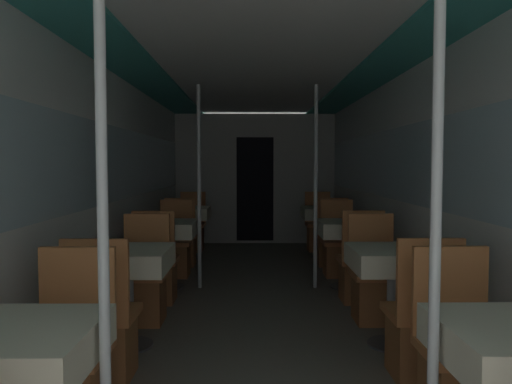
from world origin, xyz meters
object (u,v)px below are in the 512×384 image
(chair_left_near_3, at_px, (182,245))
(chair_right_far_1, at_px, (374,289))
(support_pole_right_0, at_px, (436,229))
(chair_left_near_1, at_px, (104,336))
(chair_right_near_1, at_px, (420,335))
(support_pole_right_2, at_px, (316,187))
(chair_right_near_2, at_px, (359,273))
(dining_table_right_2, at_px, (348,232))
(chair_right_far_0, at_px, (460,375))
(dining_table_left_1, at_px, (126,265))
(support_pole_left_0, at_px, (103,230))
(chair_right_far_2, at_px, (338,252))
(dining_table_left_0, at_px, (12,357))
(chair_left_far_3, at_px, (192,233))
(dining_table_left_2, at_px, (167,232))
(dining_table_right_3, at_px, (324,215))
(chair_right_far_3, at_px, (319,233))
(chair_left_far_1, at_px, (144,289))
(chair_left_far_2, at_px, (175,253))
(dining_table_right_1, at_px, (394,264))
(support_pole_left_2, at_px, (199,187))
(chair_left_near_2, at_px, (157,274))
(dining_table_left_3, at_px, (187,216))

(chair_left_near_3, xyz_separation_m, chair_right_far_1, (2.01, -2.40, 0.00))
(support_pole_right_0, bearing_deg, chair_left_near_1, 144.01)
(chair_right_near_1, height_order, support_pole_right_2, support_pole_right_2)
(chair_right_near_2, bearing_deg, dining_table_right_2, 90.00)
(chair_right_far_0, bearing_deg, dining_table_left_1, -30.76)
(support_pole_left_0, distance_m, chair_right_far_2, 4.56)
(dining_table_right_2, bearing_deg, dining_table_left_0, -119.37)
(support_pole_left_0, distance_m, chair_left_near_1, 1.51)
(chair_left_near_1, height_order, chair_right_far_2, same)
(chair_left_far_3, bearing_deg, dining_table_left_2, 90.00)
(chair_right_far_0, distance_m, support_pole_right_0, 1.09)
(dining_table_right_3, bearing_deg, dining_table_left_1, -119.37)
(chair_left_near_1, bearing_deg, support_pole_right_0, -35.99)
(dining_table_right_3, bearing_deg, chair_right_far_3, 90.00)
(chair_left_near_3, bearing_deg, chair_left_far_1, -90.00)
(dining_table_left_1, distance_m, dining_table_left_2, 1.79)
(dining_table_left_2, bearing_deg, chair_right_near_2, -16.34)
(chair_right_far_0, bearing_deg, chair_right_near_1, -90.00)
(chair_left_far_3, bearing_deg, dining_table_right_3, 163.66)
(chair_right_near_1, height_order, dining_table_right_2, chair_right_near_1)
(chair_right_far_0, bearing_deg, chair_left_far_2, -60.63)
(chair_left_far_3, bearing_deg, chair_right_far_3, -180.00)
(dining_table_left_2, xyz_separation_m, chair_right_far_0, (2.01, -2.99, -0.34))
(dining_table_left_0, relative_size, chair_left_far_1, 0.80)
(chair_left_near_1, height_order, dining_table_right_1, chair_left_near_1)
(chair_left_far_1, xyz_separation_m, chair_right_far_0, (2.01, -1.79, 0.00))
(chair_right_far_2, bearing_deg, chair_left_far_3, -41.62)
(support_pole_left_0, distance_m, dining_table_right_1, 2.49)
(dining_table_left_2, xyz_separation_m, chair_left_near_3, (-0.00, 1.20, -0.34))
(chair_left_near_1, xyz_separation_m, chair_left_far_1, (0.00, 1.18, 0.00))
(support_pole_left_0, distance_m, dining_table_left_1, 1.89)
(dining_table_left_2, distance_m, support_pole_left_2, 0.62)
(support_pole_right_0, distance_m, chair_right_near_1, 1.51)
(dining_table_right_1, bearing_deg, chair_right_far_1, 90.00)
(chair_left_far_2, bearing_deg, chair_right_far_2, -180.00)
(dining_table_left_2, bearing_deg, chair_right_far_0, -56.02)
(chair_left_far_2, xyz_separation_m, dining_table_right_1, (2.01, -2.38, 0.34))
(chair_left_far_1, height_order, chair_right_far_2, same)
(chair_left_far_3, height_order, dining_table_right_3, chair_left_far_3)
(support_pole_left_0, height_order, dining_table_left_1, support_pole_left_0)
(dining_table_right_2, distance_m, chair_right_far_3, 2.40)
(support_pole_left_0, xyz_separation_m, chair_left_far_3, (-0.36, 5.96, -0.83))
(support_pole_left_2, bearing_deg, chair_right_near_1, -55.25)
(chair_left_far_1, bearing_deg, chair_right_far_2, -138.38)
(chair_left_near_2, height_order, dining_table_left_3, chair_left_near_2)
(chair_left_far_1, xyz_separation_m, chair_right_near_2, (2.01, 0.61, 0.00))
(dining_table_left_2, relative_size, chair_left_far_2, 0.80)
(dining_table_right_1, xyz_separation_m, chair_right_near_2, (0.00, 1.20, -0.34))
(chair_left_far_2, xyz_separation_m, chair_right_far_1, (2.01, -1.79, 0.00))
(dining_table_left_0, relative_size, dining_table_right_3, 1.00)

